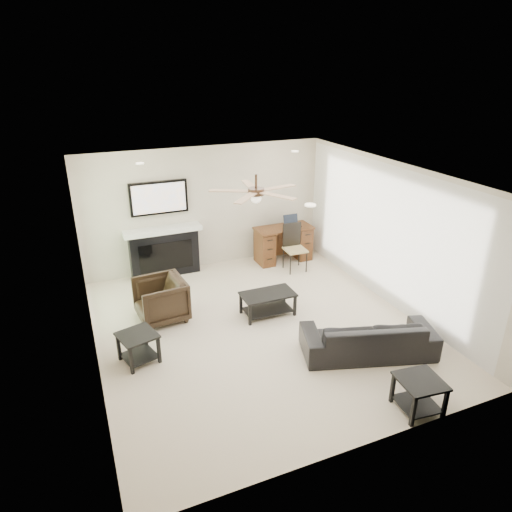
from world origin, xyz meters
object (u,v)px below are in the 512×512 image
(sofa, at_px, (368,336))
(desk, at_px, (283,244))
(armchair, at_px, (161,300))
(coffee_table, at_px, (268,304))
(fireplace_unit, at_px, (163,230))

(sofa, distance_m, desk, 3.61)
(armchair, bearing_deg, desk, 111.10)
(coffee_table, relative_size, fireplace_unit, 0.47)
(sofa, relative_size, desk, 1.58)
(sofa, height_order, desk, desk)
(sofa, height_order, fireplace_unit, fireplace_unit)
(fireplace_unit, bearing_deg, coffee_table, -60.89)
(coffee_table, bearing_deg, armchair, 162.39)
(coffee_table, height_order, fireplace_unit, fireplace_unit)
(armchair, relative_size, fireplace_unit, 0.42)
(sofa, bearing_deg, armchair, -22.46)
(armchair, bearing_deg, coffee_table, 67.21)
(coffee_table, distance_m, fireplace_unit, 2.68)
(desk, bearing_deg, sofa, -95.70)
(armchair, xyz_separation_m, fireplace_unit, (0.45, 1.70, 0.59))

